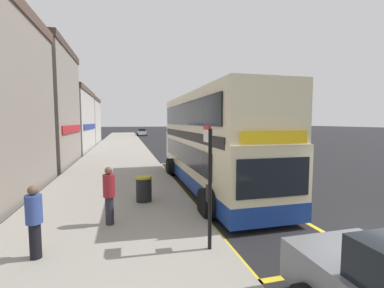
{
  "coord_description": "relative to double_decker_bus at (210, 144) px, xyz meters",
  "views": [
    {
      "loc": [
        -6.38,
        -4.89,
        3.14
      ],
      "look_at": [
        -2.86,
        8.97,
        1.92
      ],
      "focal_mm": 24.55,
      "sensor_mm": 36.0,
      "label": 1
    }
  ],
  "objects": [
    {
      "name": "parked_car_white_distant",
      "position": [
        -0.37,
        47.61,
        -1.27
      ],
      "size": [
        2.09,
        4.2,
        1.62
      ],
      "rotation": [
        0.0,
        0.0,
        -0.05
      ],
      "color": "silver",
      "rests_on": "ground"
    },
    {
      "name": "pedestrian_waiting_near_sign",
      "position": [
        -4.42,
        -4.05,
        -1.0
      ],
      "size": [
        0.34,
        0.34,
        1.7
      ],
      "color": "#26262D",
      "rests_on": "pavement_near"
    },
    {
      "name": "litter_bin",
      "position": [
        -3.3,
        -2.03,
        -1.44
      ],
      "size": [
        0.61,
        0.61,
        0.96
      ],
      "color": "black",
      "rests_on": "pavement_near"
    },
    {
      "name": "ground_plane",
      "position": [
        2.46,
        25.0,
        -2.07
      ],
      "size": [
        260.0,
        260.0,
        0.0
      ],
      "primitive_type": "plane",
      "color": "black"
    },
    {
      "name": "pedestrian_further_back",
      "position": [
        -5.89,
        -5.66,
        -1.04
      ],
      "size": [
        0.34,
        0.34,
        1.63
      ],
      "color": "black",
      "rests_on": "pavement_near"
    },
    {
      "name": "bus_bay_markings",
      "position": [
        0.0,
        -0.01,
        -2.06
      ],
      "size": [
        3.1,
        15.08,
        0.01
      ],
      "color": "yellow",
      "rests_on": "ground"
    },
    {
      "name": "terrace_corner",
      "position": [
        -11.46,
        9.0,
        2.2
      ],
      "size": [
        7.6,
        7.85,
        9.42
      ],
      "color": "gray",
      "rests_on": "ground"
    },
    {
      "name": "terrace_end",
      "position": [
        -11.61,
        28.85,
        1.23
      ],
      "size": [
        7.9,
        8.08,
        7.47
      ],
      "color": "#B2ADA8",
      "rests_on": "ground"
    },
    {
      "name": "bus_stop_sign",
      "position": [
        -2.05,
        -6.12,
        -0.24
      ],
      "size": [
        0.09,
        0.51,
        2.91
      ],
      "color": "black",
      "rests_on": "pavement_near"
    },
    {
      "name": "double_decker_bus",
      "position": [
        0.0,
        0.0,
        0.0
      ],
      "size": [
        3.27,
        11.15,
        4.4
      ],
      "color": "beige",
      "rests_on": "ground"
    },
    {
      "name": "parked_car_navy_across",
      "position": [
        5.15,
        29.86,
        -1.27
      ],
      "size": [
        2.09,
        4.2,
        1.62
      ],
      "rotation": [
        0.0,
        0.0,
        0.04
      ],
      "color": "navy",
      "rests_on": "ground"
    },
    {
      "name": "pavement_near",
      "position": [
        -4.54,
        25.0,
        -2.0
      ],
      "size": [
        6.0,
        76.0,
        0.14
      ],
      "primitive_type": "cube",
      "color": "gray",
      "rests_on": "ground"
    },
    {
      "name": "parked_car_black_far",
      "position": [
        5.33,
        13.31,
        -1.27
      ],
      "size": [
        2.09,
        4.2,
        1.62
      ],
      "rotation": [
        0.0,
        0.0,
        -0.04
      ],
      "color": "black",
      "rests_on": "ground"
    },
    {
      "name": "terrace_annex",
      "position": [
        -12.76,
        19.05,
        1.29
      ],
      "size": [
        10.24,
        11.03,
        7.59
      ],
      "color": "#B2ADA8",
      "rests_on": "ground"
    }
  ]
}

